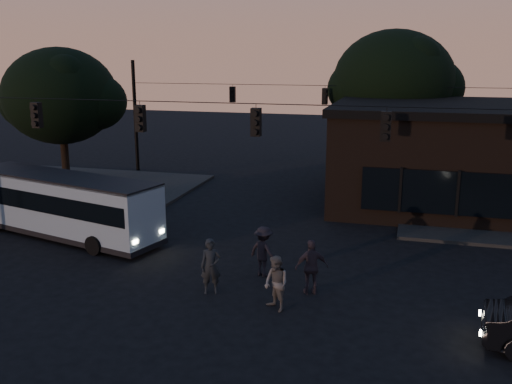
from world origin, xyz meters
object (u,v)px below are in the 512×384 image
(bus, at_px, (63,202))
(pedestrian_b, at_px, (276,284))
(pedestrian_a, at_px, (211,266))
(building, at_px, (483,156))
(pedestrian_c, at_px, (312,267))
(pedestrian_d, at_px, (264,251))

(bus, bearing_deg, pedestrian_b, -9.08)
(bus, bearing_deg, pedestrian_a, -11.16)
(building, distance_m, pedestrian_c, 15.25)
(building, relative_size, pedestrian_d, 8.26)
(bus, xyz_separation_m, pedestrian_a, (8.38, -4.09, -0.60))
(pedestrian_b, relative_size, pedestrian_c, 0.93)
(bus, relative_size, pedestrian_a, 5.28)
(bus, height_order, pedestrian_b, bus)
(bus, bearing_deg, pedestrian_c, -0.72)
(pedestrian_b, height_order, pedestrian_c, pedestrian_c)
(building, xyz_separation_m, pedestrian_b, (-7.45, -15.18, -1.82))
(pedestrian_a, height_order, pedestrian_b, pedestrian_a)
(pedestrian_b, xyz_separation_m, pedestrian_c, (0.85, 1.55, 0.06))
(pedestrian_b, relative_size, pedestrian_d, 0.96)
(building, bearing_deg, pedestrian_d, -124.45)
(building, bearing_deg, pedestrian_c, -115.85)
(building, xyz_separation_m, pedestrian_a, (-9.88, -14.48, -1.75))
(building, height_order, pedestrian_a, building)
(building, relative_size, pedestrian_a, 8.07)
(bus, relative_size, pedestrian_b, 5.66)
(building, xyz_separation_m, bus, (-18.26, -10.39, -1.16))
(pedestrian_b, xyz_separation_m, pedestrian_d, (-1.12, 2.69, 0.04))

